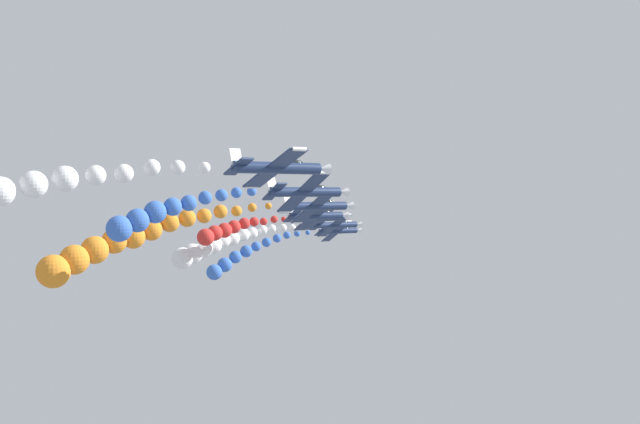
{
  "coord_description": "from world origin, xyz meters",
  "views": [
    {
      "loc": [
        90.45,
        -60.63,
        98.51
      ],
      "look_at": [
        0.0,
        0.0,
        95.86
      ],
      "focal_mm": 41.81,
      "sensor_mm": 36.0,
      "label": 1
    }
  ],
  "objects_px": {
    "airplane_left_inner": "(337,225)",
    "airplane_trailing": "(307,192)",
    "airplane_right_inner": "(321,218)",
    "airplane_lead": "(339,231)",
    "airplane_right_outer": "(318,206)",
    "airplane_high_slot": "(279,168)",
    "airplane_left_outer": "(317,216)"
  },
  "relations": [
    {
      "from": "airplane_left_inner",
      "to": "airplane_trailing",
      "type": "height_order",
      "value": "airplane_trailing"
    },
    {
      "from": "airplane_right_inner",
      "to": "airplane_left_inner",
      "type": "bearing_deg",
      "value": 134.24
    },
    {
      "from": "airplane_right_inner",
      "to": "airplane_left_outer",
      "type": "distance_m",
      "value": 12.89
    },
    {
      "from": "airplane_left_inner",
      "to": "airplane_right_outer",
      "type": "height_order",
      "value": "airplane_right_outer"
    },
    {
      "from": "airplane_left_inner",
      "to": "airplane_high_slot",
      "type": "height_order",
      "value": "airplane_high_slot"
    },
    {
      "from": "airplane_right_inner",
      "to": "airplane_high_slot",
      "type": "bearing_deg",
      "value": -38.03
    },
    {
      "from": "airplane_left_inner",
      "to": "airplane_left_outer",
      "type": "distance_m",
      "value": 26.67
    },
    {
      "from": "airplane_left_outer",
      "to": "airplane_trailing",
      "type": "distance_m",
      "value": 26.35
    },
    {
      "from": "airplane_lead",
      "to": "airplane_right_outer",
      "type": "height_order",
      "value": "airplane_right_outer"
    },
    {
      "from": "airplane_lead",
      "to": "airplane_left_outer",
      "type": "bearing_deg",
      "value": -39.8
    },
    {
      "from": "airplane_right_inner",
      "to": "airplane_right_outer",
      "type": "xyz_separation_m",
      "value": [
        21.22,
        -14.8,
        2.35
      ]
    },
    {
      "from": "airplane_lead",
      "to": "airplane_left_outer",
      "type": "distance_m",
      "value": 40.84
    },
    {
      "from": "airplane_left_inner",
      "to": "airplane_right_inner",
      "type": "xyz_separation_m",
      "value": [
        9.61,
        -9.87,
        1.74
      ]
    },
    {
      "from": "airplane_left_inner",
      "to": "airplane_right_outer",
      "type": "relative_size",
      "value": 1.0
    },
    {
      "from": "airplane_lead",
      "to": "airplane_high_slot",
      "type": "bearing_deg",
      "value": -39.12
    },
    {
      "from": "airplane_lead",
      "to": "airplane_trailing",
      "type": "relative_size",
      "value": 1.0
    },
    {
      "from": "airplane_left_inner",
      "to": "airplane_right_outer",
      "type": "distance_m",
      "value": 39.69
    },
    {
      "from": "airplane_trailing",
      "to": "airplane_right_outer",
      "type": "bearing_deg",
      "value": 141.09
    },
    {
      "from": "airplane_left_inner",
      "to": "airplane_high_slot",
      "type": "xyz_separation_m",
      "value": [
        52.01,
        -43.03,
        8.04
      ]
    },
    {
      "from": "airplane_left_inner",
      "to": "airplane_trailing",
      "type": "bearing_deg",
      "value": -38.72
    },
    {
      "from": "airplane_left_inner",
      "to": "airplane_trailing",
      "type": "relative_size",
      "value": 1.0
    },
    {
      "from": "airplane_left_inner",
      "to": "airplane_trailing",
      "type": "distance_m",
      "value": 52.95
    },
    {
      "from": "airplane_lead",
      "to": "airplane_left_inner",
      "type": "distance_m",
      "value": 14.21
    },
    {
      "from": "airplane_right_inner",
      "to": "airplane_high_slot",
      "type": "distance_m",
      "value": 54.2
    },
    {
      "from": "airplane_lead",
      "to": "airplane_right_inner",
      "type": "relative_size",
      "value": 1.0
    },
    {
      "from": "airplane_lead",
      "to": "airplane_left_outer",
      "type": "height_order",
      "value": "airplane_left_outer"
    },
    {
      "from": "airplane_left_inner",
      "to": "airplane_right_inner",
      "type": "distance_m",
      "value": 13.88
    },
    {
      "from": "airplane_right_inner",
      "to": "airplane_high_slot",
      "type": "xyz_separation_m",
      "value": [
        42.4,
        -33.16,
        6.29
      ]
    },
    {
      "from": "airplane_lead",
      "to": "airplane_high_slot",
      "type": "relative_size",
      "value": 1.0
    },
    {
      "from": "airplane_lead",
      "to": "airplane_left_inner",
      "type": "bearing_deg",
      "value": -36.85
    },
    {
      "from": "airplane_left_inner",
      "to": "airplane_lead",
      "type": "bearing_deg",
      "value": 143.15
    },
    {
      "from": "airplane_lead",
      "to": "airplane_left_inner",
      "type": "xyz_separation_m",
      "value": [
        11.28,
        -8.46,
        1.78
      ]
    }
  ]
}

